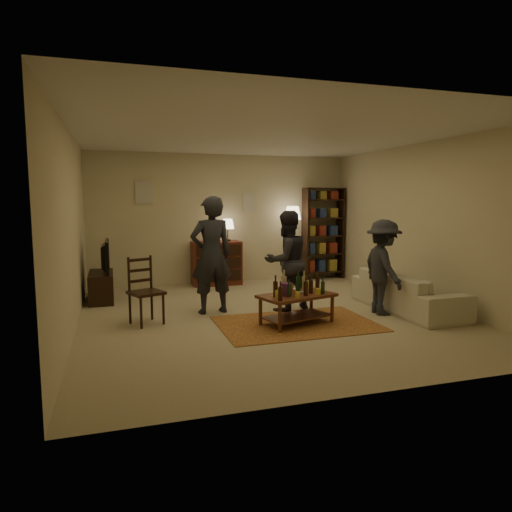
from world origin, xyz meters
name	(u,v)px	position (x,y,z in m)	size (l,w,h in m)	color
floor	(268,315)	(0.00, 0.00, 0.00)	(6.00, 6.00, 0.00)	#C6B793
room_shell	(192,197)	(-0.65, 2.98, 1.81)	(6.00, 6.00, 6.00)	beige
rug	(297,324)	(0.22, -0.62, 0.01)	(2.20, 1.50, 0.01)	maroon
coffee_table	(296,297)	(0.22, -0.62, 0.39)	(1.17, 0.85, 0.77)	brown
dining_chair	(144,288)	(-1.83, 0.08, 0.51)	(0.55, 0.55, 0.97)	black
tv_stand	(101,279)	(-2.44, 1.80, 0.38)	(0.40, 1.00, 1.06)	black
dresser	(217,262)	(-0.19, 2.71, 0.48)	(1.00, 0.50, 1.36)	brown
bookshelf	(323,232)	(2.25, 2.78, 1.03)	(0.90, 0.34, 2.02)	black
floor_lamp	(293,218)	(1.46, 2.65, 1.37)	(0.36, 0.36, 1.62)	black
sofa	(407,292)	(2.20, -0.40, 0.30)	(2.08, 0.81, 0.61)	beige
person_left	(211,255)	(-0.79, 0.39, 0.91)	(0.66, 0.43, 1.81)	#24252B
person_right	(286,261)	(0.37, 0.19, 0.79)	(0.77, 0.60, 1.59)	#28262E
person_by_sofa	(383,267)	(1.70, -0.47, 0.73)	(0.94, 0.54, 1.46)	#2A2B32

